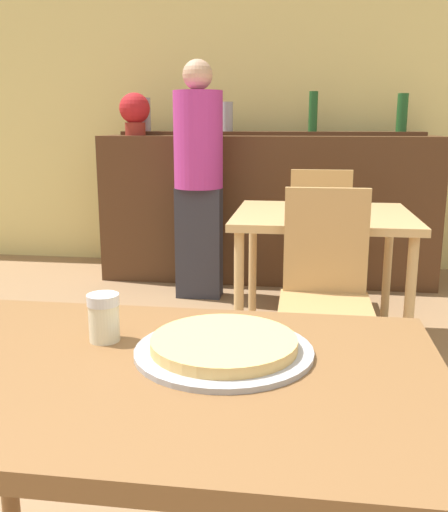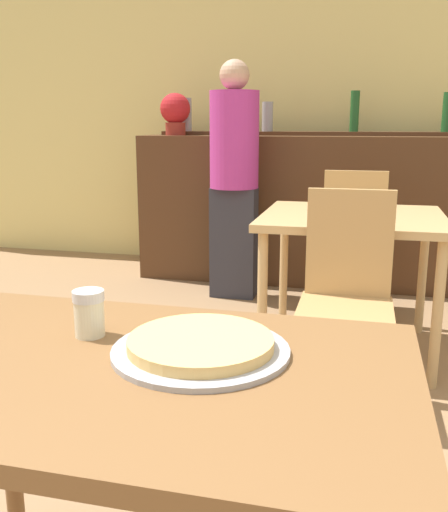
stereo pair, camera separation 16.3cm
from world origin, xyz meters
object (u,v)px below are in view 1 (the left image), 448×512
at_px(chair_far_side_back, 319,232).
at_px(cheese_shaker, 104,317).
at_px(pizza_tray, 224,347).
at_px(chair_far_side_front, 325,282).
at_px(potted_plant, 135,112).
at_px(person_standing, 199,173).

bearing_deg(chair_far_side_back, cheese_shaker, 78.20).
relative_size(chair_far_side_back, pizza_tray, 2.55).
xyz_separation_m(pizza_tray, cheese_shaker, (-0.27, 0.04, 0.04)).
distance_m(chair_far_side_front, chair_far_side_back, 1.22).
xyz_separation_m(chair_far_side_back, potted_plant, (-1.44, 0.77, 0.78)).
xyz_separation_m(pizza_tray, person_standing, (-0.58, 2.84, 0.12)).
distance_m(chair_far_side_front, cheese_shaker, 1.47).
distance_m(cheese_shaker, potted_plant, 3.49).
bearing_deg(person_standing, pizza_tray, -78.51).
xyz_separation_m(chair_far_side_back, person_standing, (-0.84, 0.24, 0.35)).
height_order(chair_far_side_back, pizza_tray, chair_far_side_back).
xyz_separation_m(chair_far_side_back, cheese_shaker, (-0.53, -2.56, 0.27)).
height_order(pizza_tray, cheese_shaker, cheese_shaker).
relative_size(chair_far_side_back, cheese_shaker, 8.95).
bearing_deg(pizza_tray, chair_far_side_back, 84.23).
xyz_separation_m(chair_far_side_front, potted_plant, (-1.44, 1.99, 0.78)).
bearing_deg(potted_plant, chair_far_side_back, -28.10).
distance_m(pizza_tray, cheese_shaker, 0.28).
height_order(person_standing, potted_plant, person_standing).
height_order(cheese_shaker, person_standing, person_standing).
distance_m(chair_far_side_front, potted_plant, 2.58).
height_order(chair_far_side_back, person_standing, person_standing).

